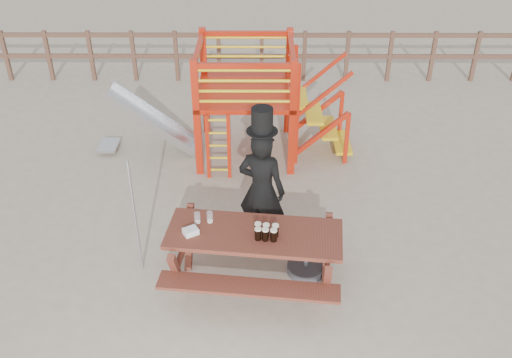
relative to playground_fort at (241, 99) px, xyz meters
The scene contains 10 objects.
ground 3.74m from the playground_fort, 91.99° to the right, with size 60.00×60.00×0.00m, color #B5A48D.
back_fence 3.44m from the playground_fort, 92.08° to the left, with size 15.09×0.09×1.20m.
playground_fort is the anchor object (origin of this frame).
picnic_table 3.67m from the playground_fort, 85.98° to the right, with size 2.40×1.78×0.87m.
man_with_hat 2.78m from the playground_fort, 82.71° to the right, with size 0.79×0.65×2.19m.
metal_pole 3.59m from the playground_fort, 111.49° to the right, with size 0.04×0.04×1.76m, color #B2B2B7.
parasol_base 3.66m from the playground_fort, 74.13° to the right, with size 0.52×0.52×0.22m.
paper_bag 3.70m from the playground_fort, 98.53° to the right, with size 0.18×0.14×0.08m, color white.
stout_pints 3.75m from the playground_fort, 83.81° to the right, with size 0.30×0.21×0.17m.
empty_glasses 3.43m from the playground_fort, 96.78° to the right, with size 0.25×0.10×0.15m.
Camera 1 is at (0.43, -5.79, 5.33)m, focal length 40.00 mm.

